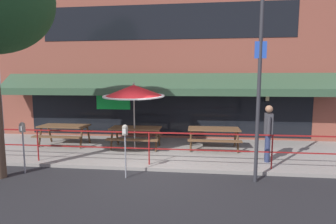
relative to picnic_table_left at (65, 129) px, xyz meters
name	(u,v)px	position (x,y,z in m)	size (l,w,h in m)	color
ground_plane	(147,171)	(3.61, -2.24, -0.71)	(120.00, 120.00, 0.00)	#232326
patio_deck	(158,151)	(3.61, -0.24, -0.66)	(15.00, 4.00, 0.10)	gray
restaurant_building	(165,58)	(3.61, 1.98, 2.80)	(15.00, 1.60, 7.07)	brown
patio_railing	(149,141)	(3.61, -1.94, 0.09)	(13.84, 0.04, 0.97)	maroon
picnic_table_left	(65,129)	(0.00, 0.00, 0.00)	(1.80, 1.42, 0.76)	brown
picnic_table_centre	(136,132)	(2.79, -0.15, 0.00)	(1.80, 1.42, 0.76)	brown
picnic_table_right	(214,133)	(5.58, 0.01, 0.00)	(1.80, 1.42, 0.76)	brown
patio_umbrella_centre	(134,91)	(2.79, -0.35, 1.47)	(2.14, 2.14, 2.38)	#B7B2A8
pedestrian_walking	(268,130)	(7.13, -1.22, 0.35)	(0.32, 0.61, 1.71)	navy
parking_meter_near	(23,132)	(0.26, -2.74, 0.44)	(0.15, 0.16, 1.42)	gray
parking_meter_far	(125,135)	(3.15, -2.81, 0.44)	(0.15, 0.16, 1.42)	gray
street_sign_pole	(259,90)	(6.47, -2.70, 1.62)	(0.28, 0.09, 4.54)	#2D2D33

